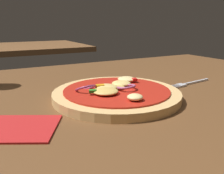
# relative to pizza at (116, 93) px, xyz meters

# --- Properties ---
(dining_table) EXTENTS (1.27, 0.93, 0.03)m
(dining_table) POSITION_rel_pizza_xyz_m (0.03, -0.01, -0.03)
(dining_table) COLOR brown
(dining_table) RESTS_ON ground
(pizza) EXTENTS (0.27, 0.27, 0.04)m
(pizza) POSITION_rel_pizza_xyz_m (0.00, 0.00, 0.00)
(pizza) COLOR tan
(pizza) RESTS_ON dining_table
(fork) EXTENTS (0.16, 0.03, 0.01)m
(fork) POSITION_rel_pizza_xyz_m (0.22, 0.01, -0.01)
(fork) COLOR silver
(fork) RESTS_ON dining_table
(napkin) EXTENTS (0.16, 0.14, 0.00)m
(napkin) POSITION_rel_pizza_xyz_m (-0.21, -0.06, -0.01)
(napkin) COLOR #B21E1E
(napkin) RESTS_ON dining_table
(background_table) EXTENTS (0.77, 0.65, 0.03)m
(background_table) POSITION_rel_pizza_xyz_m (0.05, 1.36, -0.03)
(background_table) COLOR brown
(background_table) RESTS_ON ground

